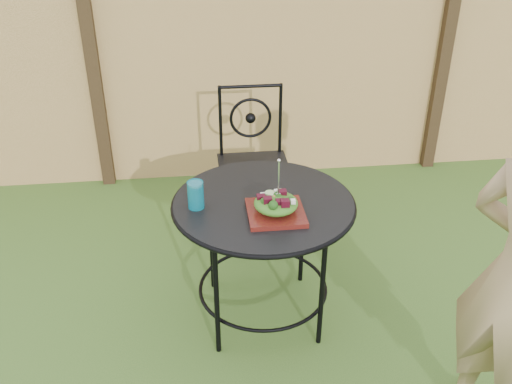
{
  "coord_description": "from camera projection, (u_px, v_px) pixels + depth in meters",
  "views": [
    {
      "loc": [
        -0.61,
        -1.92,
        2.17
      ],
      "look_at": [
        -0.32,
        0.55,
        0.75
      ],
      "focal_mm": 40.0,
      "sensor_mm": 36.0,
      "label": 1
    }
  ],
  "objects": [
    {
      "name": "drinking_glass",
      "position": [
        196.0,
        195.0,
        2.75
      ],
      "size": [
        0.08,
        0.08,
        0.14
      ],
      "primitive_type": "cylinder",
      "color": "#0B6A7F",
      "rests_on": "patio_table"
    },
    {
      "name": "ground",
      "position": [
        334.0,
        376.0,
        2.79
      ],
      "size": [
        60.0,
        60.0,
        0.0
      ],
      "primitive_type": "plane",
      "color": "#294917",
      "rests_on": "ground"
    },
    {
      "name": "fence",
      "position": [
        273.0,
        57.0,
        4.21
      ],
      "size": [
        8.0,
        0.12,
        1.9
      ],
      "color": "#E2B270",
      "rests_on": "ground"
    },
    {
      "name": "salad_plate",
      "position": [
        276.0,
        213.0,
        2.72
      ],
      "size": [
        0.27,
        0.27,
        0.02
      ],
      "primitive_type": "cube",
      "color": "#42090F",
      "rests_on": "patio_table"
    },
    {
      "name": "patio_table",
      "position": [
        263.0,
        224.0,
        2.9
      ],
      "size": [
        0.92,
        0.92,
        0.72
      ],
      "color": "black",
      "rests_on": "ground"
    },
    {
      "name": "fork",
      "position": [
        279.0,
        179.0,
        2.63
      ],
      "size": [
        0.01,
        0.01,
        0.18
      ],
      "primitive_type": "cylinder",
      "color": "silver",
      "rests_on": "salad"
    },
    {
      "name": "patio_chair",
      "position": [
        253.0,
        158.0,
        3.75
      ],
      "size": [
        0.46,
        0.46,
        0.95
      ],
      "color": "black",
      "rests_on": "ground"
    },
    {
      "name": "salad",
      "position": [
        276.0,
        203.0,
        2.69
      ],
      "size": [
        0.21,
        0.21,
        0.08
      ],
      "primitive_type": "ellipsoid",
      "color": "#235614",
      "rests_on": "salad_plate"
    }
  ]
}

